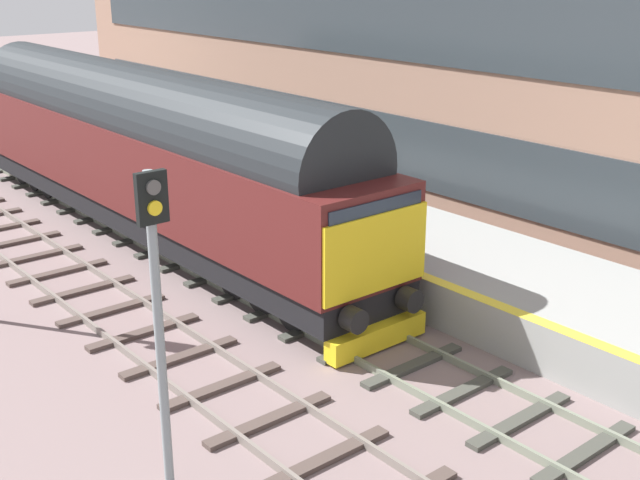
{
  "coord_description": "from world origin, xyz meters",
  "views": [
    {
      "loc": [
        -10.22,
        -12.67,
        7.41
      ],
      "look_at": [
        0.2,
        -0.11,
        1.73
      ],
      "focal_mm": 45.83,
      "sensor_mm": 36.0,
      "label": 1
    }
  ],
  "objects": [
    {
      "name": "waiting_passenger",
      "position": [
        3.63,
        7.71,
        1.99
      ],
      "size": [
        0.36,
        0.51,
        1.64
      ],
      "rotation": [
        0.0,
        0.0,
        1.63
      ],
      "color": "#282E39",
      "rests_on": "station_platform"
    },
    {
      "name": "signal_post_mid",
      "position": [
        -5.39,
        -3.37,
        2.96
      ],
      "size": [
        0.44,
        0.22,
        4.8
      ],
      "color": "gray",
      "rests_on": "ground"
    },
    {
      "name": "diesel_locomotive",
      "position": [
        0.0,
        7.18,
        2.48
      ],
      "size": [
        2.74,
        18.87,
        4.68
      ],
      "color": "black",
      "rests_on": "ground"
    },
    {
      "name": "ground_plane",
      "position": [
        0.0,
        0.0,
        0.0
      ],
      "size": [
        140.0,
        140.0,
        0.0
      ],
      "primitive_type": "plane",
      "color": "gray",
      "rests_on": "ground"
    },
    {
      "name": "track_main",
      "position": [
        0.0,
        0.0,
        0.05
      ],
      "size": [
        2.5,
        60.0,
        0.15
      ],
      "color": "gray",
      "rests_on": "ground"
    },
    {
      "name": "station_platform",
      "position": [
        3.6,
        0.0,
        0.5
      ],
      "size": [
        4.0,
        44.0,
        1.01
      ],
      "color": "#979A97",
      "rests_on": "ground"
    },
    {
      "name": "track_adjacent_west",
      "position": [
        -3.24,
        0.0,
        0.06
      ],
      "size": [
        2.5,
        60.0,
        0.15
      ],
      "color": "slate",
      "rests_on": "ground"
    }
  ]
}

